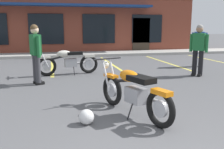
% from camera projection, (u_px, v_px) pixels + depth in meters
% --- Properties ---
extents(ground_plane, '(80.00, 80.00, 0.00)m').
position_uv_depth(ground_plane, '(105.00, 93.00, 6.33)').
color(ground_plane, '#515154').
extents(sidewalk_kerb, '(22.00, 1.80, 0.14)m').
position_uv_depth(sidewalk_kerb, '(75.00, 54.00, 14.22)').
color(sidewalk_kerb, '#A8A59E').
rests_on(sidewalk_kerb, ground_plane).
extents(brick_storefront_building, '(15.08, 7.01, 3.55)m').
position_uv_depth(brick_storefront_building, '(70.00, 24.00, 17.64)').
color(brick_storefront_building, brown).
rests_on(brick_storefront_building, ground_plane).
extents(painted_stall_lines, '(12.64, 4.80, 0.01)m').
position_uv_depth(painted_stall_lines, '(83.00, 65.00, 10.79)').
color(painted_stall_lines, '#DBCC4C').
rests_on(painted_stall_lines, ground_plane).
extents(motorcycle_foreground_classic, '(1.03, 2.03, 0.98)m').
position_uv_depth(motorcycle_foreground_classic, '(133.00, 91.00, 4.71)').
color(motorcycle_foreground_classic, black).
rests_on(motorcycle_foreground_classic, ground_plane).
extents(motorcycle_black_cruiser, '(2.10, 0.73, 0.98)m').
position_uv_depth(motorcycle_black_cruiser, '(68.00, 61.00, 8.62)').
color(motorcycle_black_cruiser, black).
rests_on(motorcycle_black_cruiser, ground_plane).
extents(person_in_black_shirt, '(0.53, 0.45, 1.68)m').
position_uv_depth(person_in_black_shirt, '(199.00, 43.00, 10.26)').
color(person_in_black_shirt, black).
rests_on(person_in_black_shirt, ground_plane).
extents(person_in_shorts_foreground, '(0.48, 0.51, 1.68)m').
position_uv_depth(person_in_shorts_foreground, '(199.00, 47.00, 8.33)').
color(person_in_shorts_foreground, black).
rests_on(person_in_shorts_foreground, ground_plane).
extents(person_by_back_row, '(0.38, 0.59, 1.68)m').
position_uv_depth(person_by_back_row, '(36.00, 51.00, 7.10)').
color(person_by_back_row, black).
rests_on(person_by_back_row, ground_plane).
extents(helmet_on_pavement, '(0.26, 0.26, 0.26)m').
position_uv_depth(helmet_on_pavement, '(86.00, 117.00, 4.30)').
color(helmet_on_pavement, silver).
rests_on(helmet_on_pavement, ground_plane).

